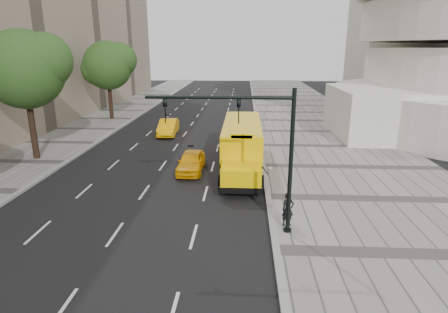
# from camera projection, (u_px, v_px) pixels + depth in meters

# --- Properties ---
(ground) EXTENTS (140.00, 140.00, 0.00)m
(ground) POSITION_uv_depth(u_px,v_px,m) (177.00, 166.00, 26.05)
(ground) COLOR black
(ground) RESTS_ON ground
(sidewalk_museum) EXTENTS (12.00, 140.00, 0.15)m
(sidewalk_museum) POSITION_uv_depth(u_px,v_px,m) (352.00, 168.00, 25.40)
(sidewalk_museum) COLOR gray
(sidewalk_museum) RESTS_ON ground
(sidewalk_far) EXTENTS (6.00, 140.00, 0.15)m
(sidewalk_far) POSITION_uv_depth(u_px,v_px,m) (24.00, 162.00, 26.60)
(sidewalk_far) COLOR gray
(sidewalk_far) RESTS_ON ground
(curb_museum) EXTENTS (0.30, 140.00, 0.15)m
(curb_museum) POSITION_uv_depth(u_px,v_px,m) (263.00, 166.00, 25.71)
(curb_museum) COLOR gray
(curb_museum) RESTS_ON ground
(curb_far) EXTENTS (0.30, 140.00, 0.15)m
(curb_far) POSITION_uv_depth(u_px,v_px,m) (65.00, 163.00, 26.45)
(curb_far) COLOR gray
(curb_far) RESTS_ON ground
(tree_b) EXTENTS (6.08, 5.40, 9.18)m
(tree_b) POSITION_uv_depth(u_px,v_px,m) (25.00, 69.00, 25.59)
(tree_b) COLOR black
(tree_b) RESTS_ON ground
(tree_c) EXTENTS (5.96, 5.30, 8.67)m
(tree_c) POSITION_uv_depth(u_px,v_px,m) (108.00, 65.00, 41.11)
(tree_c) COLOR black
(tree_c) RESTS_ON ground
(school_bus) EXTENTS (2.96, 11.56, 3.19)m
(school_bus) POSITION_uv_depth(u_px,v_px,m) (242.00, 141.00, 25.58)
(school_bus) COLOR #FFCB00
(school_bus) RESTS_ON ground
(taxi_near) EXTENTS (1.67, 4.06, 1.38)m
(taxi_near) POSITION_uv_depth(u_px,v_px,m) (191.00, 162.00, 24.67)
(taxi_near) COLOR #FFB006
(taxi_near) RESTS_ON ground
(taxi_far) EXTENTS (1.79, 4.52, 1.46)m
(taxi_far) POSITION_uv_depth(u_px,v_px,m) (168.00, 127.00, 35.08)
(taxi_far) COLOR #FFB006
(taxi_far) RESTS_ON ground
(pedestrian) EXTENTS (0.65, 0.51, 1.55)m
(pedestrian) POSITION_uv_depth(u_px,v_px,m) (288.00, 209.00, 16.81)
(pedestrian) COLOR black
(pedestrian) RESTS_ON sidewalk_museum
(traffic_signal) EXTENTS (6.18, 0.36, 6.40)m
(traffic_signal) POSITION_uv_depth(u_px,v_px,m) (257.00, 144.00, 15.46)
(traffic_signal) COLOR black
(traffic_signal) RESTS_ON ground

